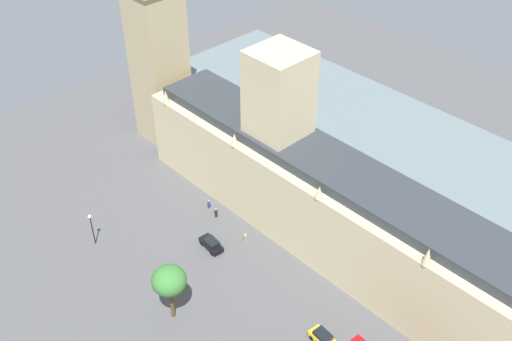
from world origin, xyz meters
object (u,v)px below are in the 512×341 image
at_px(pedestrian_leading, 216,213).
at_px(car_black_trailing, 211,244).
at_px(car_yellow_cab_midblock, 323,338).
at_px(pedestrian_near_tower, 245,238).
at_px(street_lamp_far_end, 91,224).
at_px(plane_tree_corner, 169,281).
at_px(parliament_building, 335,203).
at_px(pedestrian_under_trees, 209,204).

bearing_deg(pedestrian_leading, car_black_trailing, -127.19).
relative_size(car_yellow_cab_midblock, pedestrian_leading, 2.58).
bearing_deg(pedestrian_near_tower, street_lamp_far_end, 127.28).
distance_m(car_black_trailing, plane_tree_corner, 15.01).
bearing_deg(car_black_trailing, pedestrian_leading, 49.39).
distance_m(parliament_building, car_yellow_cab_midblock, 20.21).
bearing_deg(plane_tree_corner, parliament_building, 168.05).
relative_size(parliament_building, pedestrian_under_trees, 48.33).
height_order(pedestrian_under_trees, plane_tree_corner, plane_tree_corner).
relative_size(pedestrian_near_tower, pedestrian_leading, 0.89).
bearing_deg(parliament_building, car_yellow_cab_midblock, 37.62).
xyz_separation_m(pedestrian_leading, street_lamp_far_end, (17.59, -8.24, 3.34)).
height_order(parliament_building, pedestrian_leading, parliament_building).
distance_m(car_yellow_cab_midblock, pedestrian_under_trees, 31.64).
distance_m(pedestrian_near_tower, plane_tree_corner, 18.56).
xyz_separation_m(pedestrian_near_tower, plane_tree_corner, (17.04, 3.91, 6.24)).
height_order(pedestrian_near_tower, pedestrian_leading, pedestrian_leading).
bearing_deg(car_black_trailing, parliament_building, -34.30).
bearing_deg(pedestrian_leading, pedestrian_under_trees, 86.53).
xyz_separation_m(pedestrian_leading, plane_tree_corner, (17.45, 11.33, 6.16)).
distance_m(car_black_trailing, pedestrian_leading, 7.25).
distance_m(car_yellow_cab_midblock, street_lamp_far_end, 38.59).
bearing_deg(pedestrian_near_tower, plane_tree_corner, -177.44).
xyz_separation_m(car_black_trailing, car_yellow_cab_midblock, (0.78, 23.43, 0.00)).
distance_m(parliament_building, pedestrian_near_tower, 15.25).
bearing_deg(car_black_trailing, plane_tree_corner, -146.81).
height_order(plane_tree_corner, street_lamp_far_end, plane_tree_corner).
bearing_deg(pedestrian_near_tower, pedestrian_leading, 76.49).
bearing_deg(pedestrian_near_tower, pedestrian_under_trees, 74.05).
relative_size(car_black_trailing, pedestrian_near_tower, 2.94).
bearing_deg(plane_tree_corner, car_black_trailing, -152.57).
height_order(car_black_trailing, pedestrian_under_trees, car_black_trailing).
height_order(car_black_trailing, pedestrian_near_tower, car_black_trailing).
distance_m(plane_tree_corner, street_lamp_far_end, 19.78).
relative_size(car_black_trailing, plane_tree_corner, 0.49).
relative_size(car_yellow_cab_midblock, pedestrian_near_tower, 2.89).
distance_m(car_black_trailing, street_lamp_far_end, 18.39).
xyz_separation_m(pedestrian_near_tower, pedestrian_leading, (-0.41, -7.43, 0.08)).
bearing_deg(pedestrian_under_trees, pedestrian_near_tower, 39.36).
distance_m(car_yellow_cab_midblock, plane_tree_corner, 21.42).
xyz_separation_m(car_yellow_cab_midblock, pedestrian_leading, (-6.03, -28.43, -0.13)).
bearing_deg(plane_tree_corner, car_yellow_cab_midblock, 123.74).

